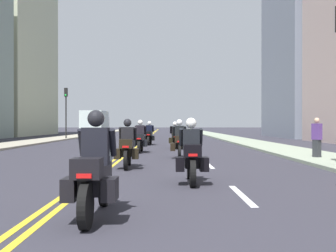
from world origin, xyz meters
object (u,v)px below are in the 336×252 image
(motorcycle_0, at_px, (95,174))
(traffic_light_far, at_px, (66,104))
(motorcycle_6, at_px, (149,136))
(pedestrian_0, at_px, (317,138))
(motorcycle_4, at_px, (140,140))
(motorcycle_5, at_px, (175,138))
(motorcycle_3, at_px, (179,142))
(motorcycle_2, at_px, (127,148))
(parked_truck, at_px, (96,126))
(motorcycle_1, at_px, (191,156))

(motorcycle_0, bearing_deg, traffic_light_far, 104.84)
(motorcycle_6, distance_m, pedestrian_0, 13.72)
(motorcycle_4, distance_m, traffic_light_far, 19.19)
(motorcycle_4, distance_m, motorcycle_5, 3.85)
(motorcycle_0, height_order, motorcycle_3, motorcycle_0)
(motorcycle_6, height_order, traffic_light_far, traffic_light_far)
(motorcycle_2, bearing_deg, motorcycle_6, 88.39)
(traffic_light_far, bearing_deg, motorcycle_0, -75.54)
(motorcycle_2, relative_size, motorcycle_3, 1.00)
(motorcycle_0, relative_size, parked_truck, 0.34)
(motorcycle_0, xyz_separation_m, motorcycle_5, (1.65, 17.56, -0.03))
(motorcycle_1, bearing_deg, motorcycle_0, -114.18)
(motorcycle_5, relative_size, pedestrian_0, 1.34)
(motorcycle_1, relative_size, motorcycle_6, 1.01)
(motorcycle_2, bearing_deg, motorcycle_0, -89.74)
(traffic_light_far, bearing_deg, pedestrian_0, -54.90)
(motorcycle_2, bearing_deg, motorcycle_1, -62.20)
(motorcycle_0, bearing_deg, motorcycle_1, 65.26)
(motorcycle_1, distance_m, pedestrian_0, 8.24)
(motorcycle_1, xyz_separation_m, motorcycle_2, (-1.85, 3.36, 0.02))
(motorcycle_1, bearing_deg, motorcycle_4, 101.00)
(motorcycle_4, xyz_separation_m, parked_truck, (-6.13, 22.82, 0.62))
(motorcycle_5, bearing_deg, motorcycle_1, -91.77)
(motorcycle_3, xyz_separation_m, traffic_light_far, (-9.78, 20.53, 2.62))
(pedestrian_0, bearing_deg, parked_truck, 176.83)
(motorcycle_4, xyz_separation_m, traffic_light_far, (-7.93, 17.28, 2.64))
(motorcycle_0, height_order, motorcycle_4, motorcycle_4)
(motorcycle_5, relative_size, motorcycle_6, 1.05)
(motorcycle_1, distance_m, parked_truck, 34.33)
(motorcycle_1, distance_m, motorcycle_4, 10.72)
(motorcycle_2, bearing_deg, pedestrian_0, 20.71)
(motorcycle_5, xyz_separation_m, pedestrian_0, (5.41, -7.71, 0.23))
(motorcycle_1, xyz_separation_m, motorcycle_5, (-0.04, 13.95, -0.01))
(motorcycle_2, relative_size, parked_truck, 0.33)
(motorcycle_4, bearing_deg, parked_truck, 106.48)
(motorcycle_3, distance_m, pedestrian_0, 5.50)
(motorcycle_2, relative_size, traffic_light_far, 0.44)
(motorcycle_5, bearing_deg, motorcycle_0, -97.30)
(motorcycle_0, distance_m, motorcycle_1, 3.98)
(traffic_light_far, bearing_deg, motorcycle_5, -54.89)
(motorcycle_1, distance_m, motorcycle_3, 7.30)
(motorcycle_0, xyz_separation_m, motorcycle_3, (1.67, 10.91, 0.00))
(motorcycle_1, xyz_separation_m, motorcycle_3, (-0.02, 7.30, 0.02))
(motorcycle_0, relative_size, motorcycle_4, 1.04)
(motorcycle_1, distance_m, motorcycle_5, 13.95)
(parked_truck, bearing_deg, motorcycle_6, -67.73)
(traffic_light_far, distance_m, parked_truck, 6.17)
(motorcycle_1, distance_m, motorcycle_6, 18.08)
(parked_truck, bearing_deg, motorcycle_2, -78.42)
(motorcycle_1, height_order, motorcycle_4, motorcycle_4)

